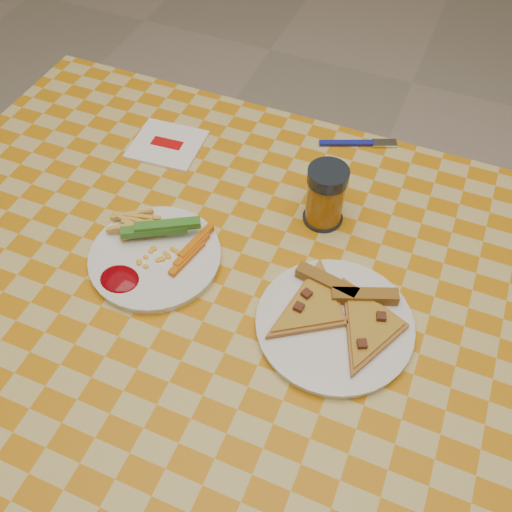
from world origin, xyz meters
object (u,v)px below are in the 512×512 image
at_px(table, 253,322).
at_px(plate_right, 334,325).
at_px(drink_glass, 325,196).
at_px(plate_left, 155,258).

distance_m(table, plate_right, 0.15).
bearing_deg(drink_glass, plate_right, -67.03).
xyz_separation_m(plate_left, plate_right, (0.30, -0.01, 0.00)).
bearing_deg(plate_left, drink_glass, 41.00).
xyz_separation_m(plate_left, drink_glass, (0.22, 0.19, 0.05)).
distance_m(table, plate_left, 0.19).
bearing_deg(plate_left, table, -1.29).
relative_size(table, drink_glass, 11.62).
height_order(plate_left, drink_glass, drink_glass).
xyz_separation_m(table, plate_right, (0.13, -0.01, 0.08)).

